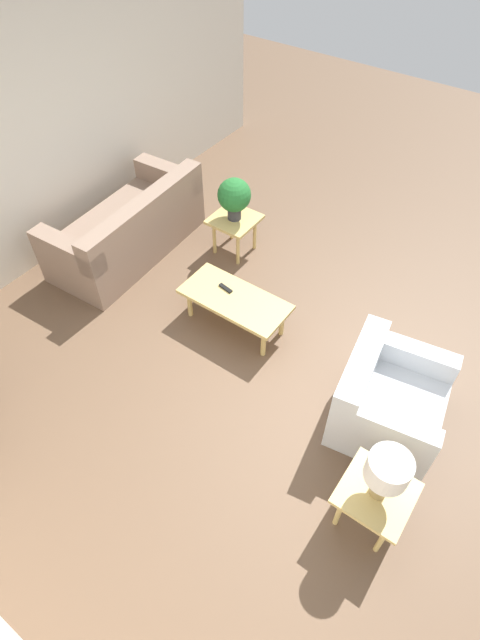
{
  "coord_description": "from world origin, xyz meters",
  "views": [
    {
      "loc": [
        -1.43,
        2.69,
        3.84
      ],
      "look_at": [
        0.3,
        0.27,
        0.55
      ],
      "focal_mm": 28.0,
      "sensor_mm": 36.0,
      "label": 1
    }
  ],
  "objects_px": {
    "armchair": "(386,400)",
    "potted_plant": "(234,196)",
    "coffee_table": "(235,301)",
    "side_table_plant": "(235,223)",
    "sofa": "(129,230)",
    "side_table_lamp": "(375,496)",
    "table_lamp": "(387,472)"
  },
  "relations": [
    {
      "from": "sofa",
      "to": "coffee_table",
      "type": "distance_m",
      "value": 1.69
    },
    {
      "from": "sofa",
      "to": "potted_plant",
      "type": "distance_m",
      "value": 1.28
    },
    {
      "from": "coffee_table",
      "to": "table_lamp",
      "type": "xyz_separation_m",
      "value": [
        -1.97,
        1.03,
        0.44
      ]
    },
    {
      "from": "sofa",
      "to": "coffee_table",
      "type": "bearing_deg",
      "value": 78.39
    },
    {
      "from": "armchair",
      "to": "coffee_table",
      "type": "xyz_separation_m",
      "value": [
        1.68,
        -0.17,
        0.04
      ]
    },
    {
      "from": "side_table_lamp",
      "to": "potted_plant",
      "type": "bearing_deg",
      "value": -36.63
    },
    {
      "from": "coffee_table",
      "to": "table_lamp",
      "type": "relative_size",
      "value": 2.36
    },
    {
      "from": "sofa",
      "to": "side_table_plant",
      "type": "distance_m",
      "value": 1.21
    },
    {
      "from": "table_lamp",
      "to": "armchair",
      "type": "bearing_deg",
      "value": -71.51
    },
    {
      "from": "armchair",
      "to": "table_lamp",
      "type": "relative_size",
      "value": 2.28
    },
    {
      "from": "armchair",
      "to": "side_table_lamp",
      "type": "relative_size",
      "value": 2.09
    },
    {
      "from": "coffee_table",
      "to": "side_table_lamp",
      "type": "bearing_deg",
      "value": 152.43
    },
    {
      "from": "side_table_plant",
      "to": "potted_plant",
      "type": "height_order",
      "value": "potted_plant"
    },
    {
      "from": "coffee_table",
      "to": "side_table_plant",
      "type": "xyz_separation_m",
      "value": [
        0.69,
        -0.95,
        0.05
      ]
    },
    {
      "from": "coffee_table",
      "to": "side_table_plant",
      "type": "bearing_deg",
      "value": -53.94
    },
    {
      "from": "sofa",
      "to": "coffee_table",
      "type": "xyz_separation_m",
      "value": [
        -1.67,
        0.24,
        0.03
      ]
    },
    {
      "from": "armchair",
      "to": "potted_plant",
      "type": "bearing_deg",
      "value": 55.42
    },
    {
      "from": "coffee_table",
      "to": "armchair",
      "type": "bearing_deg",
      "value": 174.2
    },
    {
      "from": "coffee_table",
      "to": "potted_plant",
      "type": "height_order",
      "value": "potted_plant"
    },
    {
      "from": "armchair",
      "to": "table_lamp",
      "type": "xyz_separation_m",
      "value": [
        -0.29,
        0.86,
        0.49
      ]
    },
    {
      "from": "sofa",
      "to": "armchair",
      "type": "distance_m",
      "value": 3.38
    },
    {
      "from": "potted_plant",
      "to": "coffee_table",
      "type": "bearing_deg",
      "value": 126.06
    },
    {
      "from": "sofa",
      "to": "side_table_lamp",
      "type": "height_order",
      "value": "sofa"
    },
    {
      "from": "coffee_table",
      "to": "side_table_lamp",
      "type": "relative_size",
      "value": 2.17
    },
    {
      "from": "armchair",
      "to": "side_table_plant",
      "type": "relative_size",
      "value": 2.09
    },
    {
      "from": "potted_plant",
      "to": "side_table_plant",
      "type": "bearing_deg",
      "value": 116.57
    },
    {
      "from": "potted_plant",
      "to": "side_table_lamp",
      "type": "bearing_deg",
      "value": 143.37
    },
    {
      "from": "side_table_lamp",
      "to": "sofa",
      "type": "bearing_deg",
      "value": -19.27
    },
    {
      "from": "side_table_lamp",
      "to": "armchair",
      "type": "bearing_deg",
      "value": -71.51
    },
    {
      "from": "potted_plant",
      "to": "table_lamp",
      "type": "distance_m",
      "value": 3.32
    },
    {
      "from": "coffee_table",
      "to": "side_table_lamp",
      "type": "xyz_separation_m",
      "value": [
        -1.97,
        1.03,
        0.05
      ]
    },
    {
      "from": "sofa",
      "to": "table_lamp",
      "type": "bearing_deg",
      "value": 67.42
    }
  ]
}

